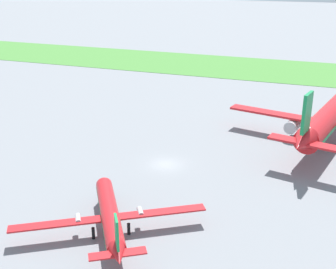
% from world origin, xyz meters
% --- Properties ---
extents(ground_plane, '(600.00, 600.00, 0.00)m').
position_xyz_m(ground_plane, '(0.00, 0.00, 0.00)').
color(ground_plane, gray).
extents(grass_taxiway_strip, '(360.00, 28.00, 0.08)m').
position_xyz_m(grass_taxiway_strip, '(0.00, 66.05, 0.04)').
color(grass_taxiway_strip, '#478438').
rests_on(grass_taxiway_strip, ground_plane).
extents(airplane_midfield_jet, '(31.52, 31.11, 11.25)m').
position_xyz_m(airplane_midfield_jet, '(20.75, 15.83, 4.05)').
color(airplane_midfield_jet, red).
rests_on(airplane_midfield_jet, ground_plane).
extents(airplane_foreground_turboprop, '(17.90, 15.64, 6.12)m').
position_xyz_m(airplane_foreground_turboprop, '(0.53, -18.28, 2.24)').
color(airplane_foreground_turboprop, red).
rests_on(airplane_foreground_turboprop, ground_plane).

